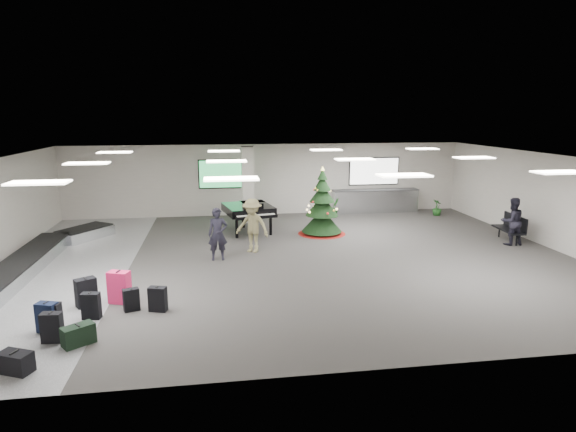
{
  "coord_description": "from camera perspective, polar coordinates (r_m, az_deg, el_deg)",
  "views": [
    {
      "loc": [
        -2.34,
        -14.61,
        4.56
      ],
      "look_at": [
        0.03,
        1.0,
        1.17
      ],
      "focal_mm": 30.0,
      "sensor_mm": 36.0,
      "label": 1
    }
  ],
  "objects": [
    {
      "name": "ground",
      "position": [
        15.48,
        0.46,
        -5.02
      ],
      "size": [
        18.0,
        18.0,
        0.0
      ],
      "primitive_type": "plane",
      "color": "#3A3734",
      "rests_on": "ground"
    },
    {
      "name": "room_envelope",
      "position": [
        15.57,
        -1.3,
        3.87
      ],
      "size": [
        18.02,
        14.02,
        3.21
      ],
      "color": "#B9B2A9",
      "rests_on": "ground"
    },
    {
      "name": "baggage_carousel",
      "position": [
        16.13,
        -28.29,
        -5.02
      ],
      "size": [
        2.28,
        9.71,
        0.43
      ],
      "color": "silver",
      "rests_on": "ground"
    },
    {
      "name": "service_counter",
      "position": [
        22.85,
        10.27,
        1.79
      ],
      "size": [
        4.05,
        0.65,
        1.08
      ],
      "color": "silver",
      "rests_on": "ground"
    },
    {
      "name": "suitcase_0",
      "position": [
        11.06,
        -26.18,
        -11.78
      ],
      "size": [
        0.42,
        0.26,
        0.64
      ],
      "rotation": [
        0.0,
        0.0,
        -0.1
      ],
      "color": "black",
      "rests_on": "ground"
    },
    {
      "name": "suitcase_1",
      "position": [
        11.87,
        -22.3,
        -9.84
      ],
      "size": [
        0.42,
        0.26,
        0.63
      ],
      "rotation": [
        0.0,
        0.0,
        -0.15
      ],
      "color": "black",
      "rests_on": "ground"
    },
    {
      "name": "pink_suitcase",
      "position": [
        12.55,
        -19.35,
        -7.97
      ],
      "size": [
        0.58,
        0.44,
        0.82
      ],
      "rotation": [
        0.0,
        0.0,
        -0.34
      ],
      "color": "#FF2161",
      "rests_on": "ground"
    },
    {
      "name": "suitcase_3",
      "position": [
        12.03,
        -18.08,
        -9.41
      ],
      "size": [
        0.41,
        0.31,
        0.56
      ],
      "rotation": [
        0.0,
        0.0,
        0.37
      ],
      "color": "black",
      "rests_on": "ground"
    },
    {
      "name": "navy_suitcase",
      "position": [
        11.58,
        -26.62,
        -10.69
      ],
      "size": [
        0.48,
        0.36,
        0.67
      ],
      "rotation": [
        0.0,
        0.0,
        -0.31
      ],
      "color": "black",
      "rests_on": "ground"
    },
    {
      "name": "suitcase_5",
      "position": [
        11.62,
        -26.27,
        -10.67
      ],
      "size": [
        0.45,
        0.3,
        0.64
      ],
      "rotation": [
        0.0,
        0.0,
        -0.21
      ],
      "color": "black",
      "rests_on": "ground"
    },
    {
      "name": "green_duffel",
      "position": [
        10.77,
        -23.59,
        -12.8
      ],
      "size": [
        0.68,
        0.62,
        0.43
      ],
      "rotation": [
        0.0,
        0.0,
        0.64
      ],
      "color": "black",
      "rests_on": "ground"
    },
    {
      "name": "suitcase_7",
      "position": [
        11.83,
        -15.18,
        -9.48
      ],
      "size": [
        0.45,
        0.32,
        0.61
      ],
      "rotation": [
        0.0,
        0.0,
        -0.28
      ],
      "color": "black",
      "rests_on": "ground"
    },
    {
      "name": "suitcase_8",
      "position": [
        12.63,
        -22.82,
        -8.35
      ],
      "size": [
        0.55,
        0.48,
        0.72
      ],
      "rotation": [
        0.0,
        0.0,
        0.55
      ],
      "color": "black",
      "rests_on": "ground"
    },
    {
      "name": "black_duffel",
      "position": [
        10.22,
        -29.59,
        -14.86
      ],
      "size": [
        0.67,
        0.54,
        0.41
      ],
      "rotation": [
        0.0,
        0.0,
        -0.43
      ],
      "color": "black",
      "rests_on": "ground"
    },
    {
      "name": "christmas_tree",
      "position": [
        18.43,
        4.05,
        0.61
      ],
      "size": [
        1.84,
        1.84,
        2.62
      ],
      "color": "maroon",
      "rests_on": "ground"
    },
    {
      "name": "grand_piano",
      "position": [
        18.67,
        -4.69,
        0.73
      ],
      "size": [
        2.06,
        2.47,
        1.25
      ],
      "rotation": [
        0.0,
        0.0,
        0.2
      ],
      "color": "black",
      "rests_on": "ground"
    },
    {
      "name": "bench",
      "position": [
        19.17,
        24.93,
        -1.13
      ],
      "size": [
        0.64,
        1.57,
        0.97
      ],
      "rotation": [
        0.0,
        0.0,
        -0.08
      ],
      "color": "black",
      "rests_on": "ground"
    },
    {
      "name": "traveler_a",
      "position": [
        15.27,
        -8.32,
        -2.14
      ],
      "size": [
        0.62,
        0.42,
        1.67
      ],
      "primitive_type": "imported",
      "rotation": [
        0.0,
        0.0,
        0.03
      ],
      "color": "black",
      "rests_on": "ground"
    },
    {
      "name": "traveler_b",
      "position": [
        16.0,
        -4.26,
        -1.14
      ],
      "size": [
        1.35,
        1.18,
        1.81
      ],
      "primitive_type": "imported",
      "rotation": [
        0.0,
        0.0,
        -0.54
      ],
      "color": "#8E8658",
      "rests_on": "ground"
    },
    {
      "name": "traveler_bench",
      "position": [
        18.6,
        25.01,
        -0.58
      ],
      "size": [
        0.83,
        0.65,
        1.69
      ],
      "primitive_type": "imported",
      "rotation": [
        0.0,
        0.0,
        3.16
      ],
      "color": "black",
      "rests_on": "ground"
    },
    {
      "name": "potted_plant_left",
      "position": [
        21.5,
        5.52,
        1.0
      ],
      "size": [
        0.62,
        0.62,
        0.88
      ],
      "primitive_type": "imported",
      "rotation": [
        0.0,
        0.0,
        0.84
      ],
      "color": "#14401B",
      "rests_on": "ground"
    },
    {
      "name": "potted_plant_right",
      "position": [
        22.84,
        17.25,
        0.97
      ],
      "size": [
        0.51,
        0.51,
        0.73
      ],
      "primitive_type": "imported",
      "rotation": [
        0.0,
        0.0,
        1.87
      ],
      "color": "#14401B",
      "rests_on": "ground"
    }
  ]
}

